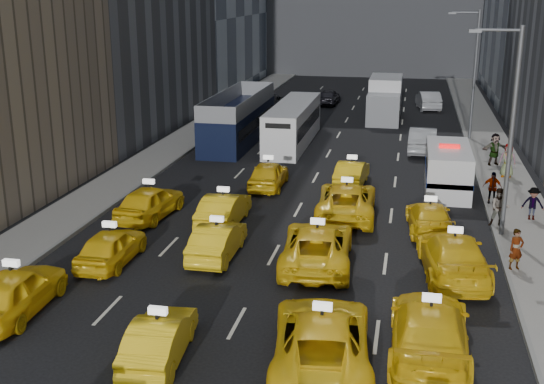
{
  "coord_description": "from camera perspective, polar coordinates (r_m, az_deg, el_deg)",
  "views": [
    {
      "loc": [
        5.15,
        -17.3,
        10.45
      ],
      "look_at": [
        -0.52,
        10.17,
        2.0
      ],
      "focal_mm": 45.0,
      "sensor_mm": 36.0,
      "label": 1
    }
  ],
  "objects": [
    {
      "name": "streetlight_near",
      "position": [
        30.09,
        19.24,
        5.24
      ],
      "size": [
        2.15,
        0.22,
        9.0
      ],
      "color": "#595B60",
      "rests_on": "ground"
    },
    {
      "name": "curb_west",
      "position": [
        45.8,
        -6.73,
        3.58
      ],
      "size": [
        0.15,
        90.0,
        0.18
      ],
      "primitive_type": "cube",
      "color": "slate",
      "rests_on": "ground"
    },
    {
      "name": "misc_car_0",
      "position": [
        46.08,
        12.51,
        4.31
      ],
      "size": [
        1.91,
        5.05,
        1.64
      ],
      "primitive_type": "imported",
      "rotation": [
        0.0,
        0.0,
        3.11
      ],
      "color": "#989B9F",
      "rests_on": "ground"
    },
    {
      "name": "taxi_13",
      "position": [
        31.15,
        -4.06,
        -1.45
      ],
      "size": [
        1.58,
        4.47,
        1.47
      ],
      "primitive_type": "imported",
      "rotation": [
        0.0,
        0.0,
        3.14
      ],
      "color": "yellow",
      "rests_on": "ground"
    },
    {
      "name": "taxi_11",
      "position": [
        26.5,
        14.93,
        -5.16
      ],
      "size": [
        2.86,
        5.8,
        1.62
      ],
      "primitive_type": "imported",
      "rotation": [
        0.0,
        0.0,
        3.25
      ],
      "color": "yellow",
      "rests_on": "ground"
    },
    {
      "name": "streetlight_far",
      "position": [
        49.77,
        16.47,
        9.72
      ],
      "size": [
        2.15,
        0.22,
        9.0
      ],
      "color": "#595B60",
      "rests_on": "ground"
    },
    {
      "name": "misc_car_1",
      "position": [
        60.38,
        -0.23,
        7.53
      ],
      "size": [
        3.04,
        5.66,
        1.51
      ],
      "primitive_type": "imported",
      "rotation": [
        0.0,
        0.0,
        3.24
      ],
      "color": "black",
      "rests_on": "ground"
    },
    {
      "name": "pedestrian_4",
      "position": [
        40.59,
        19.11,
        2.52
      ],
      "size": [
        1.03,
        0.73,
        1.92
      ],
      "primitive_type": "imported",
      "rotation": [
        0.0,
        0.0,
        -0.25
      ],
      "color": "gray",
      "rests_on": "sidewalk_east"
    },
    {
      "name": "box_truck",
      "position": [
        56.87,
        9.43,
        7.67
      ],
      "size": [
        3.53,
        7.71,
        3.4
      ],
      "rotation": [
        0.0,
        0.0,
        0.14
      ],
      "color": "silver",
      "rests_on": "ground"
    },
    {
      "name": "misc_car_2",
      "position": [
        63.92,
        9.12,
        7.77
      ],
      "size": [
        2.06,
        4.74,
        1.36
      ],
      "primitive_type": "imported",
      "rotation": [
        0.0,
        0.0,
        3.11
      ],
      "color": "slate",
      "rests_on": "ground"
    },
    {
      "name": "misc_car_3",
      "position": [
        63.77,
        4.77,
        7.94
      ],
      "size": [
        1.94,
        4.35,
        1.45
      ],
      "primitive_type": "imported",
      "rotation": [
        0.0,
        0.0,
        3.09
      ],
      "color": "black",
      "rests_on": "ground"
    },
    {
      "name": "taxi_10",
      "position": [
        26.66,
        3.8,
        -4.51
      ],
      "size": [
        3.04,
        5.88,
        1.58
      ],
      "primitive_type": "imported",
      "rotation": [
        0.0,
        0.0,
        3.21
      ],
      "color": "yellow",
      "rests_on": "ground"
    },
    {
      "name": "double_decker",
      "position": [
        47.92,
        -2.81,
        6.21
      ],
      "size": [
        3.04,
        11.79,
        3.41
      ],
      "rotation": [
        0.0,
        0.0,
        -0.03
      ],
      "color": "black",
      "rests_on": "ground"
    },
    {
      "name": "taxi_14",
      "position": [
        32.34,
        6.25,
        -0.7
      ],
      "size": [
        2.93,
        5.87,
        1.6
      ],
      "primitive_type": "imported",
      "rotation": [
        0.0,
        0.0,
        3.19
      ],
      "color": "yellow",
      "rests_on": "ground"
    },
    {
      "name": "pedestrian_2",
      "position": [
        33.52,
        20.99,
        -0.91
      ],
      "size": [
        1.02,
        0.49,
        1.53
      ],
      "primitive_type": "imported",
      "rotation": [
        0.0,
        0.0,
        -0.09
      ],
      "color": "gray",
      "rests_on": "sidewalk_east"
    },
    {
      "name": "taxi_7",
      "position": [
        20.87,
        13.03,
        -11.19
      ],
      "size": [
        2.31,
        5.66,
        1.64
      ],
      "primitive_type": "imported",
      "rotation": [
        0.0,
        0.0,
        3.14
      ],
      "color": "yellow",
      "rests_on": "ground"
    },
    {
      "name": "taxi_6",
      "position": [
        19.89,
        4.19,
        -12.22
      ],
      "size": [
        3.44,
        6.25,
        1.66
      ],
      "primitive_type": "imported",
      "rotation": [
        0.0,
        0.0,
        3.26
      ],
      "color": "yellow",
      "rests_on": "ground"
    },
    {
      "name": "pedestrian_3",
      "position": [
        35.43,
        17.95,
        0.37
      ],
      "size": [
        0.98,
        0.54,
        1.59
      ],
      "primitive_type": "imported",
      "rotation": [
        0.0,
        0.0,
        -0.12
      ],
      "color": "gray",
      "rests_on": "sidewalk_east"
    },
    {
      "name": "pedestrian_5",
      "position": [
        43.11,
        18.13,
        3.42
      ],
      "size": [
        1.85,
        1.19,
        1.93
      ],
      "primitive_type": "imported",
      "rotation": [
        0.0,
        0.0,
        0.41
      ],
      "color": "gray",
      "rests_on": "sidewalk_east"
    },
    {
      "name": "nypd_van",
      "position": [
        37.41,
        14.49,
        1.81
      ],
      "size": [
        2.46,
        5.92,
        2.51
      ],
      "rotation": [
        0.0,
        0.0,
        -0.03
      ],
      "color": "silver",
      "rests_on": "ground"
    },
    {
      "name": "pedestrian_1",
      "position": [
        31.95,
        18.51,
        -1.26
      ],
      "size": [
        0.88,
        0.51,
        1.78
      ],
      "primitive_type": "imported",
      "rotation": [
        0.0,
        0.0,
        -0.04
      ],
      "color": "gray",
      "rests_on": "sidewalk_east"
    },
    {
      "name": "city_bus",
      "position": [
        47.21,
        1.78,
        5.7
      ],
      "size": [
        2.51,
        10.95,
        2.82
      ],
      "rotation": [
        0.0,
        0.0,
        0.02
      ],
      "color": "silver",
      "rests_on": "ground"
    },
    {
      "name": "sidewalk_east",
      "position": [
        43.88,
        18.33,
        2.23
      ],
      "size": [
        3.0,
        90.0,
        0.15
      ],
      "primitive_type": "cube",
      "color": "gray",
      "rests_on": "ground"
    },
    {
      "name": "taxi_16",
      "position": [
        36.84,
        -0.31,
        1.48
      ],
      "size": [
        1.82,
        4.35,
        1.47
      ],
      "primitive_type": "imported",
      "rotation": [
        0.0,
        0.0,
        3.16
      ],
      "color": "yellow",
      "rests_on": "ground"
    },
    {
      "name": "ground",
      "position": [
        20.86,
        -4.37,
        -13.36
      ],
      "size": [
        160.0,
        160.0,
        0.0
      ],
      "primitive_type": "plane",
      "color": "black",
      "rests_on": "ground"
    },
    {
      "name": "taxi_5",
      "position": [
        20.49,
        -9.41,
        -11.99
      ],
      "size": [
        1.79,
        4.19,
        1.34
      ],
      "primitive_type": "imported",
      "rotation": [
        0.0,
        0.0,
        3.23
      ],
      "color": "yellow",
      "rests_on": "ground"
    },
    {
      "name": "misc_car_4",
      "position": [
        62.73,
        12.95,
        7.51
      ],
      "size": [
        2.33,
        5.08,
        1.61
      ],
      "primitive_type": "imported",
      "rotation": [
        0.0,
        0.0,
        3.27
      ],
      "color": "#A0A2A7",
      "rests_on": "ground"
    },
    {
      "name": "taxi_17",
      "position": [
        37.59,
        6.68,
        1.59
      ],
      "size": [
        1.71,
        4.23,
        1.37
      ],
      "primitive_type": "imported",
      "rotation": [
        0.0,
        0.0,
        3.08
      ],
      "color": "yellow",
      "rests_on": "ground"
    },
    {
      "name": "taxi_4",
      "position": [
        24.32,
        -20.74,
        -7.79
      ],
      "size": [
        2.07,
        4.76,
        1.6
      ],
      "primitive_type": "imported",
      "rotation": [
        0.0,
        0.0,
        3.18
      ],
      "color": "yellow",
      "rests_on": "ground"
    },
    {
      "name": "curb_east",
      "position": [
        43.72,
        16.45,
        2.37
      ],
      "size": [
        0.15,
        90.0,
        0.18
      ],
      "primitive_type": "cube",
      "color": "slate",
      "rests_on": "ground"
    },
    {
      "name": "taxi_9",
      "position": [
        27.49,
        -4.6,
        -4.06
      ],
      "size": [
        1.52,
        4.26,
        1.4
      ],
      "primitive_type": "imported",
      "rotation": [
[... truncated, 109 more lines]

